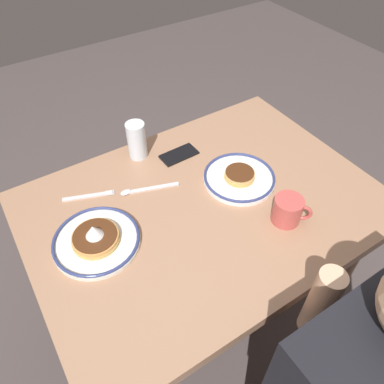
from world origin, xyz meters
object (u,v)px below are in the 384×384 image
(plate_near_main, at_px, (239,177))
(plate_center_pancakes, at_px, (96,240))
(drinking_glass, at_px, (137,142))
(fork_near, at_px, (89,196))
(coffee_mug, at_px, (288,210))
(tea_spoon, at_px, (142,190))
(cell_phone, at_px, (179,155))

(plate_near_main, xyz_separation_m, plate_center_pancakes, (0.54, -0.01, 0.00))
(plate_center_pancakes, distance_m, drinking_glass, 0.43)
(plate_near_main, relative_size, plate_center_pancakes, 0.96)
(fork_near, bearing_deg, plate_near_main, 156.20)
(plate_near_main, relative_size, drinking_glass, 1.78)
(coffee_mug, relative_size, tea_spoon, 0.53)
(plate_center_pancakes, bearing_deg, drinking_glass, -134.24)
(fork_near, bearing_deg, tea_spoon, 156.49)
(cell_phone, height_order, tea_spoon, tea_spoon)
(plate_center_pancakes, xyz_separation_m, tea_spoon, (-0.22, -0.13, -0.01))
(drinking_glass, relative_size, fork_near, 0.84)
(tea_spoon, bearing_deg, plate_near_main, 156.05)
(plate_center_pancakes, xyz_separation_m, coffee_mug, (-0.56, 0.24, 0.03))
(plate_center_pancakes, height_order, cell_phone, plate_center_pancakes)
(cell_phone, bearing_deg, tea_spoon, 22.09)
(plate_near_main, distance_m, coffee_mug, 0.23)
(plate_near_main, bearing_deg, plate_center_pancakes, -1.45)
(coffee_mug, distance_m, cell_phone, 0.48)
(coffee_mug, relative_size, drinking_glass, 0.74)
(drinking_glass, bearing_deg, fork_near, 23.17)
(drinking_glass, height_order, fork_near, drinking_glass)
(plate_near_main, relative_size, fork_near, 1.50)
(coffee_mug, bearing_deg, fork_near, -41.42)
(plate_center_pancakes, height_order, tea_spoon, plate_center_pancakes)
(plate_center_pancakes, height_order, fork_near, plate_center_pancakes)
(cell_phone, bearing_deg, fork_near, 1.35)
(cell_phone, xyz_separation_m, fork_near, (0.38, 0.02, -0.00))
(cell_phone, xyz_separation_m, tea_spoon, (0.21, 0.09, 0.00))
(drinking_glass, bearing_deg, cell_phone, 146.94)
(cell_phone, relative_size, tea_spoon, 0.71)
(tea_spoon, bearing_deg, coffee_mug, 132.17)
(plate_center_pancakes, distance_m, fork_near, 0.21)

